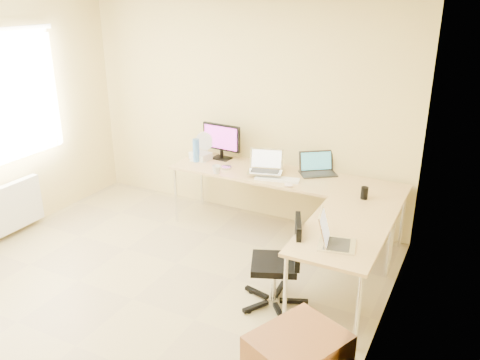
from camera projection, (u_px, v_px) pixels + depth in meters
The scene contains 22 objects.
floor at pixel (133, 299), 4.55m from camera, with size 4.50×4.50×0.00m, color tan.
ceiling at pixel (105, 0), 3.61m from camera, with size 4.50×4.50×0.00m, color white.
wall_back at pixel (243, 111), 5.95m from camera, with size 4.50×4.50×0.00m, color #DAC17D.
wall_right at pixel (376, 216), 3.19m from camera, with size 4.50×4.50×0.00m, color #DAC17D.
desk_main at pixel (283, 205), 5.64m from camera, with size 2.65×0.70×0.73m, color tan.
desk_return at pixel (342, 266), 4.40m from camera, with size 0.70×1.30×0.73m, color tan.
monitor at pixel (222, 142), 5.97m from camera, with size 0.51×0.16×0.44m, color black.
book_stack at pixel (268, 171), 5.59m from camera, with size 0.19×0.26×0.04m, color #228A69.
laptop_center at pixel (265, 162), 5.44m from camera, with size 0.37×0.29×0.24m, color silver.
laptop_black at pixel (318, 164), 5.49m from camera, with size 0.39×0.29×0.25m, color black.
keyboard at pixel (277, 179), 5.37m from camera, with size 0.48×0.14×0.02m, color white.
mouse at pixel (289, 185), 5.19m from camera, with size 0.10×0.06×0.04m, color silver.
mug at pixel (217, 169), 5.55m from camera, with size 0.10×0.10×0.10m, color silver.
cd_stack at pixel (226, 168), 5.70m from camera, with size 0.12×0.12×0.03m, color silver.
water_bottle at pixel (196, 150), 5.90m from camera, with size 0.08×0.08×0.28m, color #4077C5.
papers at pixel (202, 158), 6.05m from camera, with size 0.20×0.29×0.01m, color silver.
white_box at pixel (201, 156), 6.02m from camera, with size 0.24×0.17×0.09m, color beige.
desk_fan at pixel (207, 145), 6.10m from camera, with size 0.23×0.23×0.29m, color silver.
black_cup at pixel (364, 193), 4.87m from camera, with size 0.07×0.07×0.12m, color black.
laptop_return at pixel (338, 233), 3.95m from camera, with size 0.27×0.35×0.23m, color silver.
office_chair at pixel (274, 255), 4.31m from camera, with size 0.51×0.51×0.86m, color black.
radiator at pixel (11, 207), 5.62m from camera, with size 0.09×0.80×0.55m, color white.
Camera 1 is at (2.63, -2.97, 2.67)m, focal length 36.90 mm.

